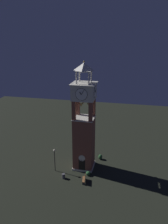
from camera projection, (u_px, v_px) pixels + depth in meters
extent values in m
plane|color=black|center=(84.00, 166.00, 38.29)|extent=(80.00, 80.00, 0.00)
cube|color=brown|center=(84.00, 143.00, 36.83)|extent=(3.20, 3.20, 8.97)
cube|color=silver|center=(84.00, 165.00, 38.23)|extent=(3.40, 3.40, 0.35)
cube|color=black|center=(82.00, 166.00, 36.43)|extent=(1.10, 0.04, 2.20)
cylinder|color=silver|center=(82.00, 158.00, 35.97)|extent=(1.10, 0.04, 1.10)
cube|color=brown|center=(74.00, 111.00, 33.91)|extent=(0.56, 0.56, 3.20)
cube|color=brown|center=(91.00, 112.00, 33.37)|extent=(0.56, 0.56, 3.20)
cube|color=brown|center=(78.00, 106.00, 36.35)|extent=(0.56, 0.56, 3.20)
cube|color=brown|center=(94.00, 107.00, 35.80)|extent=(0.56, 0.56, 3.20)
cube|color=silver|center=(84.00, 118.00, 35.36)|extent=(3.36, 3.36, 0.12)
cone|color=brown|center=(88.00, 104.00, 34.46)|extent=(0.45, 0.45, 0.45)
cone|color=brown|center=(83.00, 103.00, 35.27)|extent=(0.43, 0.43, 0.51)
cone|color=brown|center=(81.00, 105.00, 34.07)|extent=(0.50, 0.50, 0.52)
cube|color=silver|center=(84.00, 92.00, 33.95)|extent=(3.44, 3.44, 2.41)
cylinder|color=white|center=(81.00, 94.00, 32.34)|extent=(1.83, 0.05, 1.83)
torus|color=black|center=(81.00, 94.00, 32.34)|extent=(1.85, 0.06, 1.85)
cube|color=black|center=(80.00, 93.00, 32.26)|extent=(0.34, 0.03, 0.42)
cube|color=black|center=(83.00, 93.00, 32.15)|extent=(0.42, 0.03, 0.66)
cylinder|color=white|center=(86.00, 89.00, 35.55)|extent=(1.83, 0.05, 1.83)
torus|color=black|center=(86.00, 89.00, 35.55)|extent=(1.85, 0.06, 1.85)
cube|color=black|center=(86.00, 88.00, 35.58)|extent=(0.34, 0.03, 0.42)
cube|color=black|center=(88.00, 87.00, 35.47)|extent=(0.42, 0.03, 0.66)
cylinder|color=white|center=(73.00, 91.00, 34.31)|extent=(0.05, 1.83, 1.83)
torus|color=black|center=(73.00, 91.00, 34.31)|extent=(0.06, 1.85, 1.85)
cube|color=black|center=(73.00, 90.00, 34.14)|extent=(0.03, 0.34, 0.42)
cube|color=black|center=(73.00, 89.00, 34.39)|extent=(0.03, 0.42, 0.66)
cylinder|color=white|center=(95.00, 92.00, 33.59)|extent=(0.05, 1.83, 1.83)
torus|color=black|center=(95.00, 92.00, 33.59)|extent=(0.06, 1.85, 1.85)
cube|color=black|center=(95.00, 91.00, 33.39)|extent=(0.03, 0.34, 0.42)
cube|color=black|center=(96.00, 90.00, 33.64)|extent=(0.03, 0.42, 0.66)
cube|color=silver|center=(84.00, 84.00, 33.53)|extent=(3.80, 3.80, 0.16)
cylinder|color=silver|center=(76.00, 78.00, 32.54)|extent=(0.22, 0.22, 1.78)
cylinder|color=silver|center=(89.00, 79.00, 32.15)|extent=(0.22, 0.22, 1.78)
cylinder|color=silver|center=(79.00, 76.00, 34.29)|extent=(0.22, 0.22, 1.78)
cylinder|color=silver|center=(91.00, 76.00, 33.89)|extent=(0.22, 0.22, 1.78)
cube|color=silver|center=(84.00, 71.00, 32.91)|extent=(2.33, 2.33, 0.12)
pyramid|color=silver|center=(84.00, 66.00, 32.70)|extent=(2.33, 2.33, 1.18)
sphere|color=#B79338|center=(84.00, 62.00, 32.47)|extent=(0.24, 0.24, 0.24)
cube|color=brown|center=(84.00, 179.00, 34.10)|extent=(0.69, 1.65, 0.06)
cube|color=brown|center=(85.00, 178.00, 34.00)|extent=(0.30, 1.59, 0.44)
cube|color=#2D2D33|center=(84.00, 183.00, 33.50)|extent=(0.40, 0.14, 0.42)
cube|color=#2D2D33|center=(84.00, 178.00, 34.86)|extent=(0.40, 0.14, 0.42)
cylinder|color=black|center=(55.00, 161.00, 36.50)|extent=(0.12, 0.12, 3.65)
sphere|color=#F9EFCC|center=(54.00, 150.00, 35.85)|extent=(0.36, 0.36, 0.36)
cylinder|color=#4C4C51|center=(63.00, 176.00, 34.95)|extent=(0.52, 0.52, 0.80)
ellipsoid|color=#28562D|center=(88.00, 173.00, 35.74)|extent=(0.75, 0.75, 0.69)
ellipsoid|color=#28562D|center=(84.00, 151.00, 42.82)|extent=(1.24, 1.24, 0.69)
ellipsoid|color=#28562D|center=(100.00, 157.00, 40.38)|extent=(0.73, 0.73, 0.97)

